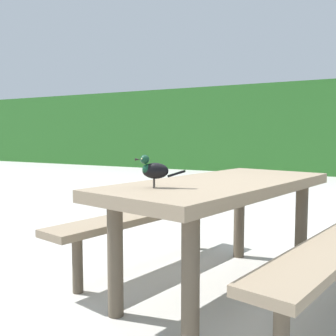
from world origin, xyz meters
The scene contains 3 objects.
ground_plane centered at (0.00, 0.00, 0.00)m, with size 60.00×60.00×0.00m, color #B7B5AD.
picnic_table_foreground centered at (-0.04, 0.07, 0.56)m, with size 1.99×2.02×0.74m.
bird_grackle centered at (-0.26, -0.45, 0.84)m, with size 0.28×0.13×0.18m.
Camera 1 is at (0.83, -2.30, 1.04)m, focal length 41.29 mm.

